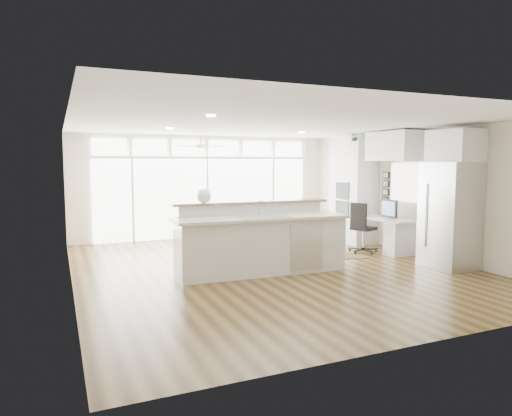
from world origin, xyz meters
name	(u,v)px	position (x,y,z in m)	size (l,w,h in m)	color
floor	(270,268)	(0.00, 0.00, -0.01)	(7.00, 8.00, 0.02)	#3E2A13
ceiling	(271,124)	(0.00, 0.00, 2.70)	(7.00, 8.00, 0.02)	white
wall_back	(206,187)	(0.00, 4.00, 1.35)	(7.00, 0.04, 2.70)	beige
wall_front	(430,222)	(0.00, -4.00, 1.35)	(7.00, 0.04, 2.70)	beige
wall_left	(69,204)	(-3.50, 0.00, 1.35)	(0.04, 8.00, 2.70)	beige
wall_right	(415,192)	(3.50, 0.00, 1.35)	(0.04, 8.00, 2.70)	beige
glass_wall	(207,198)	(0.00, 3.94, 1.05)	(5.80, 0.06, 2.08)	white
transom_row	(206,148)	(0.00, 3.94, 2.38)	(5.90, 0.06, 0.40)	white
desk_window	(404,182)	(3.46, 0.30, 1.55)	(0.04, 0.85, 0.85)	white
ceiling_fan	(201,142)	(-0.50, 2.80, 2.48)	(1.16, 1.16, 0.32)	silver
recessed_lights	(266,126)	(0.00, 0.20, 2.68)	(3.40, 3.00, 0.02)	beige
oven_cabinet	(353,192)	(3.17, 1.80, 1.25)	(0.64, 1.20, 2.50)	silver
desk_nook	(391,235)	(3.13, 0.30, 0.38)	(0.72, 1.30, 0.76)	silver
upper_cabinets	(395,146)	(3.17, 0.30, 2.35)	(0.64, 1.30, 0.64)	silver
refrigerator	(450,215)	(3.11, -1.35, 1.00)	(0.76, 0.90, 2.00)	silver
fridge_cabinet	(455,146)	(3.17, -1.35, 2.30)	(0.64, 0.90, 0.60)	silver
framed_photos	(386,188)	(3.46, 0.92, 1.40)	(0.06, 0.22, 0.80)	black
kitchen_island	(261,238)	(-0.31, -0.28, 0.63)	(3.19, 1.20, 1.27)	silver
rug	(345,256)	(1.93, 0.34, 0.01)	(0.89, 0.64, 0.01)	#3D2713
office_chair	(364,228)	(2.52, 0.49, 0.55)	(0.58, 0.53, 1.11)	black
fishbowl	(204,196)	(-1.25, 0.16, 1.40)	(0.26, 0.26, 0.26)	white
monitor	(389,208)	(3.05, 0.30, 0.98)	(0.09, 0.54, 0.45)	black
keyboard	(383,218)	(2.88, 0.30, 0.77)	(0.12, 0.33, 0.02)	silver
potted_plant	(354,138)	(3.17, 1.80, 2.60)	(0.24, 0.27, 0.21)	#245122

